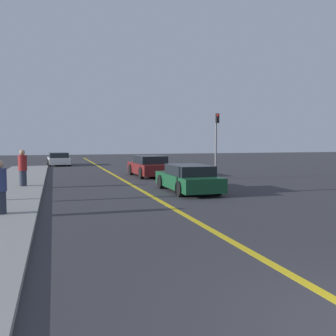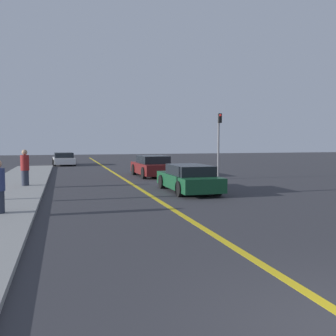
{
  "view_description": "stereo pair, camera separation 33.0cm",
  "coord_description": "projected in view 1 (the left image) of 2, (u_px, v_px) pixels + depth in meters",
  "views": [
    {
      "loc": [
        -3.81,
        -3.0,
        2.27
      ],
      "look_at": [
        0.71,
        11.76,
        1.15
      ],
      "focal_mm": 40.0,
      "sensor_mm": 36.0,
      "label": 1
    },
    {
      "loc": [
        -3.49,
        -3.09,
        2.27
      ],
      "look_at": [
        0.71,
        11.76,
        1.15
      ],
      "focal_mm": 40.0,
      "sensor_mm": 36.0,
      "label": 2
    }
  ],
  "objects": [
    {
      "name": "road_center_line",
      "position": [
        124.0,
        181.0,
        21.3
      ],
      "size": [
        0.2,
        60.0,
        0.01
      ],
      "color": "gold",
      "rests_on": "ground_plane"
    },
    {
      "name": "sidewalk_left",
      "position": [
        10.0,
        189.0,
        17.17
      ],
      "size": [
        2.87,
        30.87,
        0.13
      ],
      "color": "gray",
      "rests_on": "ground_plane"
    },
    {
      "name": "car_near_right_lane",
      "position": [
        188.0,
        178.0,
        16.67
      ],
      "size": [
        1.91,
        4.48,
        1.21
      ],
      "rotation": [
        0.0,
        0.0,
        0.0
      ],
      "color": "#144728",
      "rests_on": "ground_plane"
    },
    {
      "name": "car_ahead_center",
      "position": [
        149.0,
        166.0,
        23.81
      ],
      "size": [
        2.05,
        4.56,
        1.33
      ],
      "rotation": [
        0.0,
        0.0,
        0.03
      ],
      "color": "maroon",
      "rests_on": "ground_plane"
    },
    {
      "name": "car_far_distant",
      "position": [
        59.0,
        159.0,
        34.58
      ],
      "size": [
        2.14,
        4.22,
        1.18
      ],
      "rotation": [
        0.0,
        0.0,
        0.05
      ],
      "color": "silver",
      "rests_on": "ground_plane"
    },
    {
      "name": "pedestrian_near_curb",
      "position": [
        0.0,
        187.0,
        10.94
      ],
      "size": [
        0.39,
        0.39,
        1.59
      ],
      "color": "#282D3D",
      "rests_on": "sidewalk_left"
    },
    {
      "name": "pedestrian_mid_group",
      "position": [
        23.0,
        168.0,
        17.75
      ],
      "size": [
        0.4,
        0.4,
        1.73
      ],
      "color": "#282D3D",
      "rests_on": "sidewalk_left"
    },
    {
      "name": "traffic_light",
      "position": [
        216.0,
        139.0,
        22.11
      ],
      "size": [
        0.18,
        0.4,
        3.87
      ],
      "color": "slate",
      "rests_on": "ground_plane"
    }
  ]
}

